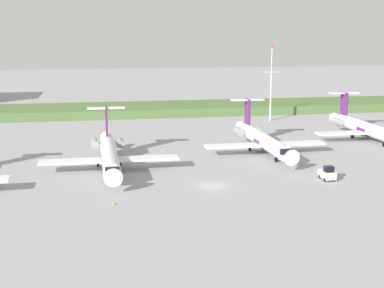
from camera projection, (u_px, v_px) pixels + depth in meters
ground_plane at (180, 146)px, 110.45m from camera, size 500.00×500.00×0.00m
grass_berm at (154, 109)px, 155.06m from camera, size 320.00×20.00×2.36m
regional_jet_second at (109, 154)px, 91.59m from camera, size 22.81×31.00×9.00m
regional_jet_third at (262, 139)px, 103.93m from camera, size 22.81×31.00×9.00m
regional_jet_fourth at (365, 128)px, 116.82m from camera, size 22.81×31.00×9.00m
antenna_mast at (271, 90)px, 140.77m from camera, size 4.40×0.50×19.23m
baggage_tug at (327, 174)px, 84.73m from camera, size 1.72×3.20×2.30m
safety_cone_front_marker at (114, 203)px, 72.51m from camera, size 0.44×0.44×0.55m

